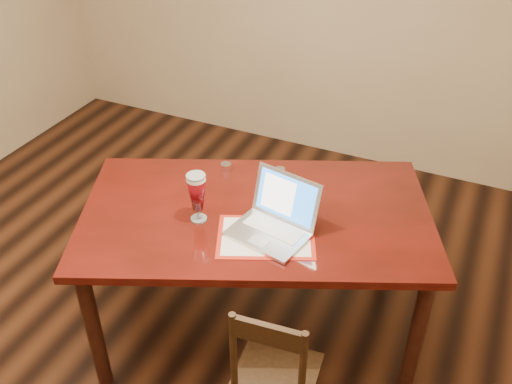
% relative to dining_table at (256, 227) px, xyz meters
% --- Properties ---
extents(ground, '(5.00, 5.00, 0.00)m').
position_rel_dining_table_xyz_m(ground, '(-0.50, -0.41, -0.74)').
color(ground, black).
rests_on(ground, ground).
extents(room_shell, '(4.51, 5.01, 2.71)m').
position_rel_dining_table_xyz_m(room_shell, '(-0.50, -0.41, 1.02)').
color(room_shell, tan).
rests_on(room_shell, ground).
extents(dining_table, '(2.02, 1.61, 1.10)m').
position_rel_dining_table_xyz_m(dining_table, '(0.00, 0.00, 0.00)').
color(dining_table, '#4D0E0A').
rests_on(dining_table, ground).
extents(dining_chair, '(0.40, 0.39, 0.88)m').
position_rel_dining_table_xyz_m(dining_chair, '(0.36, -0.58, -0.33)').
color(dining_chair, '#321D0E').
rests_on(dining_chair, ground).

